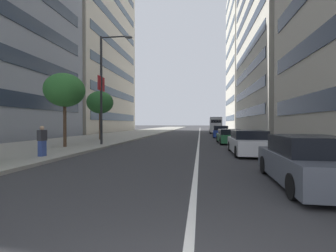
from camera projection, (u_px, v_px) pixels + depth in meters
sidewalk_right_plaza at (119, 135)px, 33.05m from camera, size 160.00×9.27×0.15m
lane_centre_stripe at (199, 135)px, 36.47m from camera, size 110.00×0.16×0.01m
car_approaching_light at (307, 162)px, 6.69m from camera, size 4.42×1.95×1.43m
car_mid_block_traffic at (249, 143)px, 13.53m from camera, size 4.49×1.94×1.38m
car_following_behind at (229, 136)px, 20.88m from camera, size 4.28×1.93×1.27m
car_far_down_avenue at (221, 132)px, 29.40m from camera, size 4.65×2.05×1.47m
delivery_van_ahead at (216, 125)px, 42.51m from camera, size 5.43×2.20×2.88m
street_lamp_with_banners at (106, 79)px, 18.19m from camera, size 1.26×2.61×8.39m
street_tree_mid_sidewalk at (65, 90)px, 16.36m from camera, size 2.74×2.74×5.12m
street_tree_by_lamp_post at (100, 103)px, 23.60m from camera, size 2.63×2.63×4.86m
pedestrian_on_plaza at (42, 141)px, 11.65m from camera, size 0.43×0.31×1.51m
office_tower_near_left at (300, 1)px, 41.31m from camera, size 27.48×17.88×46.80m
office_tower_far_left_down_avenue at (264, 58)px, 66.75m from camera, size 21.53×19.16×40.81m
office_tower_far_right_block at (70, 40)px, 49.41m from camera, size 26.34×20.63×38.57m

